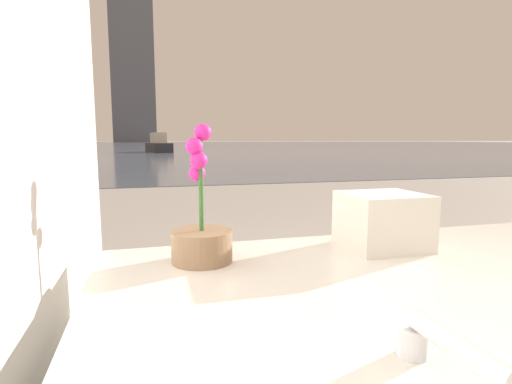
# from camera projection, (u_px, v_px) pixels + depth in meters

# --- Properties ---
(faucet_near) EXTENTS (0.04, 0.19, 0.08)m
(faucet_near) POSITION_uv_depth(u_px,v_px,m) (443.00, 343.00, 0.52)
(faucet_near) COLOR silver
(faucet_near) RESTS_ON bathtub
(potted_orchid) EXTENTS (0.16, 0.16, 0.35)m
(potted_orchid) POSITION_uv_depth(u_px,v_px,m) (201.00, 233.00, 1.02)
(potted_orchid) COLOR #8C6B4C
(potted_orchid) RESTS_ON bathtub
(towel_stack) EXTENTS (0.22, 0.21, 0.16)m
(towel_stack) POSITION_uv_depth(u_px,v_px,m) (383.00, 221.00, 1.16)
(towel_stack) COLOR silver
(towel_stack) RESTS_ON bathtub
(harbor_water) EXTENTS (180.00, 110.00, 0.01)m
(harbor_water) POSITION_uv_depth(u_px,v_px,m) (152.00, 145.00, 59.77)
(harbor_water) COLOR slate
(harbor_water) RESTS_ON ground_plane
(harbor_boat_0) EXTENTS (2.27, 2.99, 1.08)m
(harbor_boat_0) POSITION_uv_depth(u_px,v_px,m) (38.00, 144.00, 37.86)
(harbor_boat_0) COLOR #2D2D33
(harbor_boat_0) RESTS_ON harbor_water
(harbor_boat_1) EXTENTS (1.68, 3.47, 1.25)m
(harbor_boat_1) POSITION_uv_depth(u_px,v_px,m) (159.00, 145.00, 25.61)
(harbor_boat_1) COLOR #2D2D33
(harbor_boat_1) RESTS_ON harbor_water
(harbor_boat_2) EXTENTS (1.68, 2.90, 1.03)m
(harbor_boat_2) POSITION_uv_depth(u_px,v_px,m) (15.00, 142.00, 72.15)
(harbor_boat_2) COLOR maroon
(harbor_boat_2) RESTS_ON harbor_water
(skyline_tower_1) EXTENTS (8.61, 10.45, 63.65)m
(skyline_tower_1) POSITION_uv_depth(u_px,v_px,m) (56.00, 19.00, 103.31)
(skyline_tower_1) COLOR #4C515B
(skyline_tower_1) RESTS_ON ground_plane
(skyline_tower_2) EXTENTS (11.52, 6.45, 45.53)m
(skyline_tower_2) POSITION_uv_depth(u_px,v_px,m) (133.00, 59.00, 109.37)
(skyline_tower_2) COLOR slate
(skyline_tower_2) RESTS_ON ground_plane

